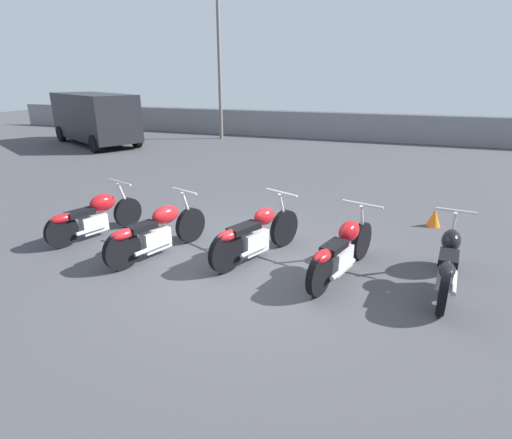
% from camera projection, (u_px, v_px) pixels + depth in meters
% --- Properties ---
extents(ground_plane, '(60.00, 60.00, 0.00)m').
position_uv_depth(ground_plane, '(247.00, 266.00, 6.44)').
color(ground_plane, '#424247').
extents(fence_back, '(40.00, 0.04, 1.24)m').
position_uv_depth(fence_back, '(354.00, 127.00, 18.69)').
color(fence_back, gray).
rests_on(fence_back, ground_plane).
extents(light_pole_left, '(0.70, 0.35, 8.89)m').
position_uv_depth(light_pole_left, '(218.00, 22.00, 17.79)').
color(light_pole_left, slate).
rests_on(light_pole_left, ground_plane).
extents(motorcycle_slot_0, '(0.90, 1.88, 0.96)m').
position_uv_depth(motorcycle_slot_0, '(94.00, 216.00, 7.48)').
color(motorcycle_slot_0, black).
rests_on(motorcycle_slot_0, ground_plane).
extents(motorcycle_slot_1, '(0.88, 2.00, 1.00)m').
position_uv_depth(motorcycle_slot_1, '(157.00, 231.00, 6.70)').
color(motorcycle_slot_1, black).
rests_on(motorcycle_slot_1, ground_plane).
extents(motorcycle_slot_2, '(1.01, 1.94, 1.03)m').
position_uv_depth(motorcycle_slot_2, '(255.00, 235.00, 6.56)').
color(motorcycle_slot_2, black).
rests_on(motorcycle_slot_2, ground_plane).
extents(motorcycle_slot_3, '(0.87, 2.03, 1.00)m').
position_uv_depth(motorcycle_slot_3, '(342.00, 250.00, 5.98)').
color(motorcycle_slot_3, black).
rests_on(motorcycle_slot_3, ground_plane).
extents(motorcycle_slot_4, '(0.56, 2.03, 1.03)m').
position_uv_depth(motorcycle_slot_4, '(448.00, 263.00, 5.56)').
color(motorcycle_slot_4, black).
rests_on(motorcycle_slot_4, ground_plane).
extents(parked_van, '(5.45, 4.10, 2.17)m').
position_uv_depth(parked_van, '(94.00, 117.00, 17.47)').
color(parked_van, black).
rests_on(parked_van, ground_plane).
extents(traffic_cone_near, '(0.27, 0.27, 0.36)m').
position_uv_depth(traffic_cone_near, '(434.00, 218.00, 8.08)').
color(traffic_cone_near, orange).
rests_on(traffic_cone_near, ground_plane).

